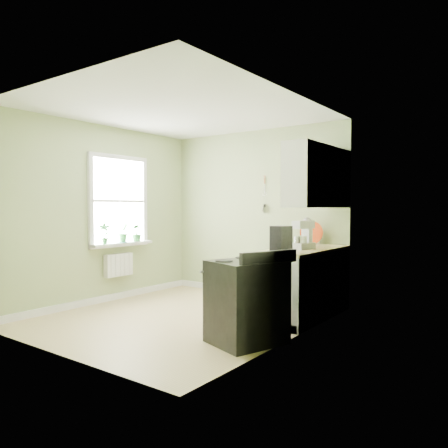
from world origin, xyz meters
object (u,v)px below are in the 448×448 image
Objects in this scene: stand_mixer at (303,236)px; stove at (247,301)px; kettle at (317,238)px; coffee_maker at (281,240)px.

stove is at bearing -90.52° from stand_mixer.
kettle is 1.43m from coffee_maker.
stove is 2.17m from kettle.
stove is 0.92m from coffee_maker.
stand_mixer reaches higher than coffee_maker.
stand_mixer is at bearing -78.90° from kettle.
kettle is 0.55× the size of coffee_maker.
stove is 5.61× the size of kettle.
stove is at bearing -86.19° from kettle.
kettle is at bearing 97.10° from coffee_maker.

